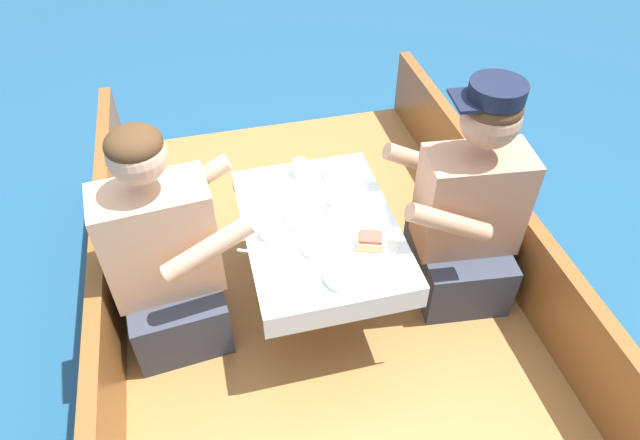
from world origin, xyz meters
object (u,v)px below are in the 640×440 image
coffee_cup_starboard (269,229)px  person_port (167,260)px  tin_can (334,205)px  sandwich (370,241)px  person_starboard (466,214)px  coffee_cup_port (300,167)px

coffee_cup_starboard → person_port: bearing=176.7°
person_port → tin_can: bearing=-0.5°
sandwich → tin_can: (-0.08, 0.23, -0.00)m
person_starboard → coffee_cup_starboard: (-0.79, 0.04, 0.07)m
tin_can → coffee_cup_port: bearing=106.8°
tin_can → coffee_cup_starboard: bearing=-163.7°
sandwich → tin_can: sandwich is taller
sandwich → coffee_cup_starboard: bearing=156.9°
person_port → person_starboard: 1.18m
person_starboard → sandwich: bearing=20.5°
person_port → sandwich: bearing=-18.4°
sandwich → coffee_cup_starboard: size_ratio=1.21×
coffee_cup_starboard → sandwich: bearing=-23.1°
person_starboard → coffee_cup_starboard: bearing=3.5°
sandwich → tin_can: size_ratio=1.77×
coffee_cup_starboard → tin_can: (0.27, 0.08, -0.01)m
coffee_cup_starboard → person_starboard: bearing=-2.6°
sandwich → tin_can: bearing=109.2°
coffee_cup_starboard → tin_can: size_ratio=1.46×
person_port → person_starboard: bearing=-8.2°
coffee_cup_port → coffee_cup_starboard: 0.39m
coffee_cup_starboard → tin_can: 0.28m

